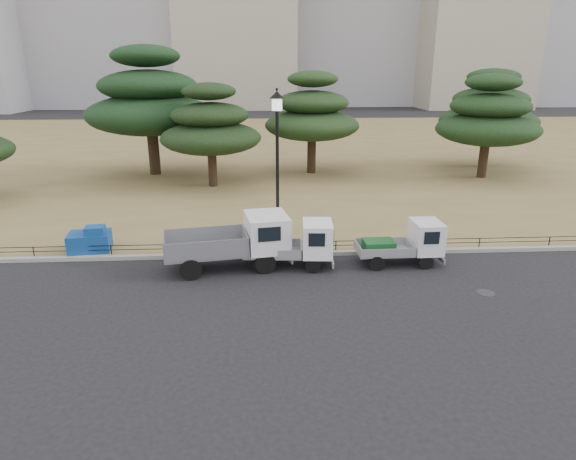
{
  "coord_description": "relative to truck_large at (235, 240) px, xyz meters",
  "views": [
    {
      "loc": [
        -1.02,
        -15.48,
        7.15
      ],
      "look_at": [
        0.0,
        2.0,
        1.3
      ],
      "focal_mm": 30.0,
      "sensor_mm": 36.0,
      "label": 1
    }
  ],
  "objects": [
    {
      "name": "pine_east_far",
      "position": [
        17.89,
        18.31,
        3.14
      ],
      "size": [
        7.07,
        7.07,
        7.11
      ],
      "color": "black",
      "rests_on": "lawn"
    },
    {
      "name": "pipe_fence",
      "position": [
        2.02,
        1.19,
        -0.67
      ],
      "size": [
        38.0,
        0.04,
        0.4
      ],
      "color": "black",
      "rests_on": "lawn"
    },
    {
      "name": "truck_large",
      "position": [
        0.0,
        0.0,
        0.0
      ],
      "size": [
        4.81,
        2.5,
        2.0
      ],
      "rotation": [
        0.0,
        0.0,
        0.17
      ],
      "color": "black",
      "rests_on": "ground"
    },
    {
      "name": "truck_kei_rear",
      "position": [
        6.51,
        -0.01,
        -0.27
      ],
      "size": [
        3.22,
        1.44,
        1.67
      ],
      "rotation": [
        0.0,
        0.0,
        0.02
      ],
      "color": "black",
      "rests_on": "ground"
    },
    {
      "name": "pine_center_left",
      "position": [
        -1.99,
        13.0,
        2.67
      ],
      "size": [
        6.19,
        6.19,
        6.29
      ],
      "color": "black",
      "rests_on": "lawn"
    },
    {
      "name": "ground",
      "position": [
        2.02,
        -1.56,
        -1.11
      ],
      "size": [
        220.0,
        220.0,
        0.0
      ],
      "primitive_type": "plane",
      "color": "black"
    },
    {
      "name": "street_lamp",
      "position": [
        1.66,
        1.34,
        3.27
      ],
      "size": [
        0.56,
        0.56,
        6.25
      ],
      "color": "black",
      "rests_on": "lawn"
    },
    {
      "name": "lawn",
      "position": [
        2.02,
        29.04,
        -1.03
      ],
      "size": [
        120.0,
        56.0,
        0.15
      ],
      "primitive_type": "cube",
      "color": "olive",
      "rests_on": "ground"
    },
    {
      "name": "pine_east_near",
      "position": [
        16.13,
        14.55,
        2.96
      ],
      "size": [
        6.72,
        6.72,
        6.79
      ],
      "color": "black",
      "rests_on": "lawn"
    },
    {
      "name": "curb",
      "position": [
        2.02,
        1.04,
        -1.03
      ],
      "size": [
        120.0,
        0.25,
        0.16
      ],
      "primitive_type": "cube",
      "color": "gray",
      "rests_on": "ground"
    },
    {
      "name": "pine_west_near",
      "position": [
        -6.38,
        16.93,
        3.99
      ],
      "size": [
        8.59,
        8.59,
        8.58
      ],
      "color": "black",
      "rests_on": "lawn"
    },
    {
      "name": "truck_kei_front",
      "position": [
        2.28,
        -0.04,
        -0.24
      ],
      "size": [
        3.41,
        1.65,
        1.75
      ],
      "rotation": [
        0.0,
        0.0,
        -0.07
      ],
      "color": "black",
      "rests_on": "ground"
    },
    {
      "name": "pine_center_right",
      "position": [
        4.65,
        16.78,
        3.07
      ],
      "size": [
        6.56,
        6.56,
        6.95
      ],
      "color": "black",
      "rests_on": "lawn"
    },
    {
      "name": "manhole",
      "position": [
        8.52,
        -2.76,
        -1.1
      ],
      "size": [
        0.6,
        0.6,
        0.01
      ],
      "primitive_type": "cylinder",
      "color": "#2D2D30",
      "rests_on": "ground"
    },
    {
      "name": "tarp_pile",
      "position": [
        -5.94,
        1.74,
        -0.53
      ],
      "size": [
        1.75,
        1.39,
        1.07
      ],
      "rotation": [
        0.0,
        0.0,
        0.15
      ],
      "color": "#124591",
      "rests_on": "lawn"
    }
  ]
}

